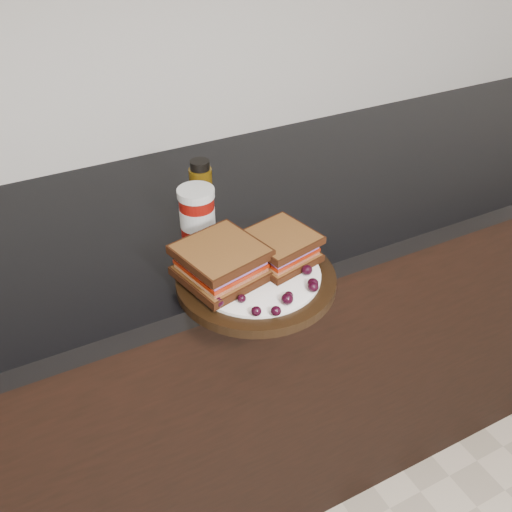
{
  "coord_description": "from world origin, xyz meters",
  "views": [
    {
      "loc": [
        -0.31,
        0.72,
        1.52
      ],
      "look_at": [
        0.06,
        1.41,
        0.96
      ],
      "focal_mm": 40.0,
      "sensor_mm": 36.0,
      "label": 1
    }
  ],
  "objects_px": {
    "sandwich_left": "(221,262)",
    "plate": "(256,280)",
    "condiment_jar": "(197,213)",
    "oil_bottle": "(201,190)"
  },
  "relations": [
    {
      "from": "condiment_jar",
      "to": "oil_bottle",
      "type": "xyz_separation_m",
      "value": [
        0.04,
        0.06,
        0.01
      ]
    },
    {
      "from": "condiment_jar",
      "to": "oil_bottle",
      "type": "height_order",
      "value": "oil_bottle"
    },
    {
      "from": "plate",
      "to": "oil_bottle",
      "type": "distance_m",
      "value": 0.25
    },
    {
      "from": "sandwich_left",
      "to": "condiment_jar",
      "type": "bearing_deg",
      "value": 67.76
    },
    {
      "from": "sandwich_left",
      "to": "oil_bottle",
      "type": "bearing_deg",
      "value": 61.65
    },
    {
      "from": "sandwich_left",
      "to": "plate",
      "type": "bearing_deg",
      "value": -31.17
    },
    {
      "from": "plate",
      "to": "sandwich_left",
      "type": "distance_m",
      "value": 0.08
    },
    {
      "from": "plate",
      "to": "condiment_jar",
      "type": "distance_m",
      "value": 0.19
    },
    {
      "from": "plate",
      "to": "oil_bottle",
      "type": "relative_size",
      "value": 2.18
    },
    {
      "from": "oil_bottle",
      "to": "sandwich_left",
      "type": "bearing_deg",
      "value": -105.22
    }
  ]
}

